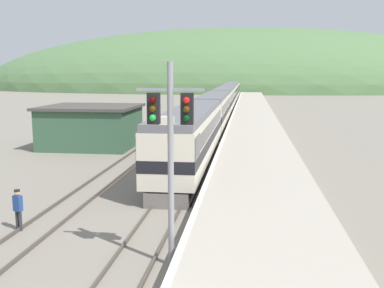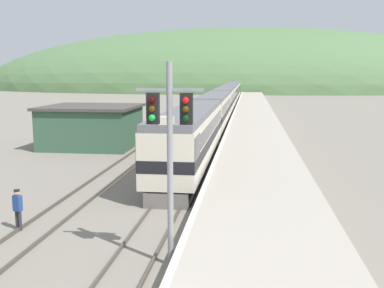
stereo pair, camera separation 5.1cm
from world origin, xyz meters
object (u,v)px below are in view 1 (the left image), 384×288
signal_mast_main (170,136)px  track_worker (18,207)px  carriage_fourth (230,94)px  carriage_fifth (233,90)px  carriage_second (214,110)px  carriage_third (224,100)px  express_train_lead_car (191,135)px

signal_mast_main → track_worker: 8.14m
carriage_fourth → carriage_fifth: (0.00, 20.12, 0.00)m
carriage_second → carriage_fifth: same height
carriage_fifth → signal_mast_main: size_ratio=2.80×
carriage_fourth → track_worker: bearing=-94.3°
track_worker → carriage_third: bearing=84.2°
carriage_second → track_worker: 34.71m
carriage_fourth → signal_mast_main: 77.11m
carriage_fourth → signal_mast_main: size_ratio=2.80×
express_train_lead_car → track_worker: 14.58m
carriage_second → carriage_fourth: same height
carriage_fourth → signal_mast_main: bearing=-89.0°
carriage_fifth → signal_mast_main: 97.21m
carriage_fifth → track_worker: carriage_fifth is taller
carriage_fifth → carriage_third: bearing=-90.0°
carriage_second → carriage_fifth: 60.35m
carriage_third → carriage_fourth: bearing=90.0°
signal_mast_main → express_train_lead_car: bearing=94.8°
carriage_fourth → track_worker: (-5.54, -74.48, -1.22)m
express_train_lead_car → carriage_third: 40.93m
express_train_lead_car → carriage_second: (0.00, 20.81, -0.01)m
track_worker → express_train_lead_car: bearing=67.6°
express_train_lead_car → carriage_fifth: 81.17m
carriage_third → track_worker: carriage_third is taller
carriage_second → carriage_fifth: size_ratio=1.00×
carriage_third → signal_mast_main: size_ratio=2.80×
express_train_lead_car → carriage_third: size_ratio=1.05×
carriage_fourth → track_worker: size_ratio=10.99×
track_worker → carriage_fourth: bearing=85.7°
carriage_fourth → carriage_third: bearing=-90.0°
carriage_third → track_worker: size_ratio=10.99×
carriage_second → signal_mast_main: 36.92m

